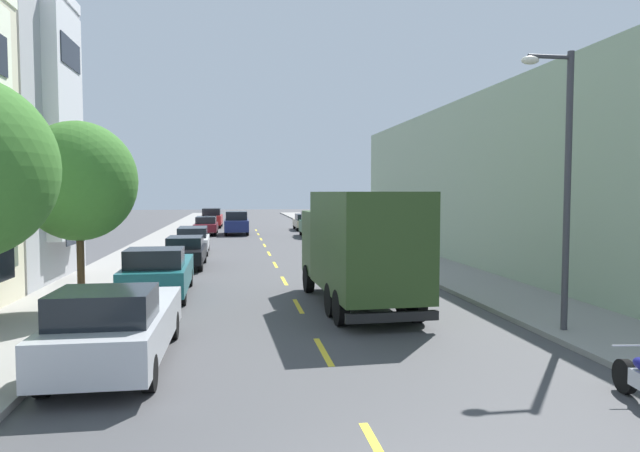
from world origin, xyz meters
The scene contains 17 objects.
ground_plane centered at (0.00, 30.00, 0.00)m, with size 160.00×160.00×0.00m, color #424244.
sidewalk_left centered at (-7.10, 28.00, 0.07)m, with size 3.20×120.00×0.14m, color gray.
sidewalk_right centered at (7.10, 28.00, 0.07)m, with size 3.20×120.00×0.14m, color gray.
lane_centerline_dashes centered at (0.00, 24.50, 0.00)m, with size 0.14×47.20×0.01m.
apartment_block_opposite centered at (13.70, 20.00, 3.98)m, with size 10.00×36.00×7.95m, color #99AD8E.
street_tree_second centered at (-6.40, 12.10, 3.85)m, with size 3.32×3.32×5.45m.
street_lamp centered at (5.95, 7.51, 4.06)m, with size 1.35×0.28×6.77m.
delivery_box_truck centered at (1.81, 11.49, 1.97)m, with size 2.66×7.25×3.54m.
parked_suv_red centered at (-4.20, 51.62, 0.99)m, with size 2.04×4.84×1.93m.
parked_wagon_champagne centered at (4.49, 46.70, 0.80)m, with size 1.90×4.73×1.50m.
parked_pickup_silver centered at (-4.31, 6.62, 0.83)m, with size 2.04×5.31×1.73m.
parked_suv_forest centered at (4.27, 38.83, 0.99)m, with size 2.03×4.83×1.93m.
parked_wagon_white centered at (-4.35, 27.83, 0.80)m, with size 1.93×4.74×1.50m.
parked_pickup_teal centered at (-4.48, 14.26, 0.83)m, with size 2.10×5.34×1.73m.
parked_wagon_burgundy centered at (-4.30, 42.11, 0.80)m, with size 1.83×4.70×1.50m.
parked_sedan_black centered at (-4.26, 21.76, 0.75)m, with size 1.80×4.50×1.43m.
moving_navy_sedan centered at (-1.80, 41.98, 0.99)m, with size 1.95×4.80×1.93m.
Camera 1 is at (-1.91, -5.06, 3.53)m, focal length 31.41 mm.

